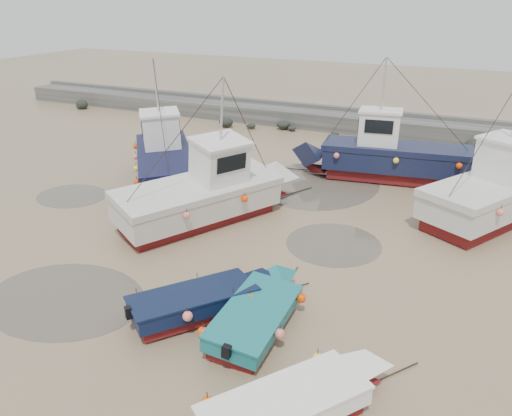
% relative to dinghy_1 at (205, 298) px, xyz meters
% --- Properties ---
extents(ground, '(120.00, 120.00, 0.00)m').
position_rel_dinghy_1_xyz_m(ground, '(-1.29, 1.71, -0.54)').
color(ground, '#97795C').
rests_on(ground, ground).
extents(seawall, '(60.00, 4.92, 1.50)m').
position_rel_dinghy_1_xyz_m(seawall, '(-1.24, 23.70, 0.08)').
color(seawall, slate).
rests_on(seawall, ground).
extents(puddle_a, '(5.46, 5.46, 0.01)m').
position_rel_dinghy_1_xyz_m(puddle_a, '(-4.58, -1.21, -0.54)').
color(puddle_a, '#554E42').
rests_on(puddle_a, ground).
extents(puddle_b, '(3.77, 3.77, 0.01)m').
position_rel_dinghy_1_xyz_m(puddle_b, '(2.24, 6.19, -0.54)').
color(puddle_b, '#554E42').
rests_on(puddle_b, ground).
extents(puddle_c, '(3.50, 3.50, 0.01)m').
position_rel_dinghy_1_xyz_m(puddle_c, '(-10.91, 5.74, -0.54)').
color(puddle_c, '#554E42').
rests_on(puddle_c, ground).
extents(puddle_d, '(6.05, 6.05, 0.01)m').
position_rel_dinghy_1_xyz_m(puddle_d, '(-0.38, 12.54, -0.54)').
color(puddle_d, '#554E42').
rests_on(puddle_d, ground).
extents(dinghy_1, '(4.45, 5.26, 1.43)m').
position_rel_dinghy_1_xyz_m(dinghy_1, '(0.00, 0.00, 0.00)').
color(dinghy_1, maroon).
rests_on(dinghy_1, ground).
extents(dinghy_2, '(2.20, 5.97, 1.43)m').
position_rel_dinghy_1_xyz_m(dinghy_2, '(1.73, 0.14, 0.00)').
color(dinghy_2, maroon).
rests_on(dinghy_2, ground).
extents(dinghy_3, '(4.27, 5.43, 1.43)m').
position_rel_dinghy_1_xyz_m(dinghy_3, '(4.05, -2.71, -0.00)').
color(dinghy_3, maroon).
rests_on(dinghy_3, ground).
extents(cabin_boat_0, '(7.56, 9.19, 6.22)m').
position_rel_dinghy_1_xyz_m(cabin_boat_0, '(-7.83, 9.40, 0.78)').
color(cabin_boat_0, maroon).
rests_on(cabin_boat_0, ground).
extents(cabin_boat_1, '(6.05, 9.69, 6.22)m').
position_rel_dinghy_1_xyz_m(cabin_boat_1, '(-3.38, 6.26, 0.79)').
color(cabin_boat_1, maroon).
rests_on(cabin_boat_1, ground).
extents(cabin_boat_2, '(10.83, 4.01, 6.22)m').
position_rel_dinghy_1_xyz_m(cabin_boat_2, '(2.38, 14.73, 0.77)').
color(cabin_boat_2, maroon).
rests_on(cabin_boat_2, ground).
extents(cabin_boat_3, '(6.28, 9.04, 6.22)m').
position_rel_dinghy_1_xyz_m(cabin_boat_3, '(7.92, 11.46, 0.81)').
color(cabin_boat_3, maroon).
rests_on(cabin_boat_3, ground).
extents(person, '(0.82, 0.77, 1.88)m').
position_rel_dinghy_1_xyz_m(person, '(-6.83, 9.08, -0.54)').
color(person, '#1A203B').
rests_on(person, ground).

